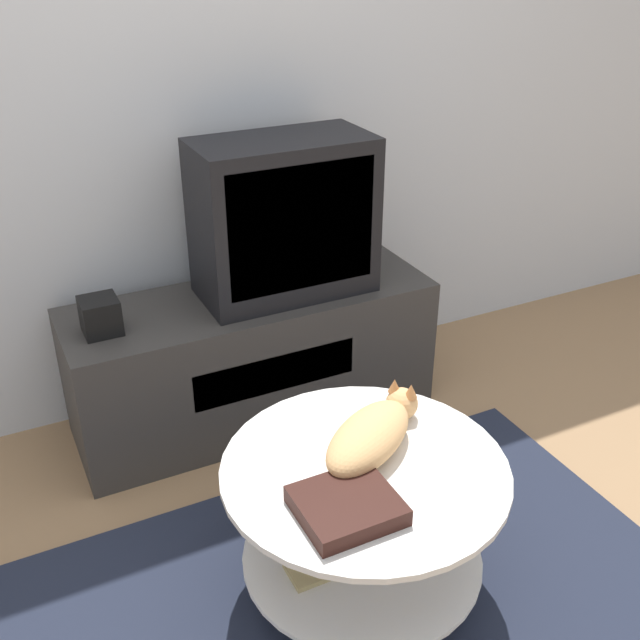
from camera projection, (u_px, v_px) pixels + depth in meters
name	position (u px, v px, depth m)	size (l,w,h in m)	color
ground_plane	(353.00, 609.00, 2.08)	(12.00, 12.00, 0.00)	#93704C
wall_back	(175.00, 53.00, 2.49)	(8.00, 0.05, 2.60)	silver
rug	(353.00, 606.00, 2.08)	(1.89, 1.17, 0.02)	#1E2333
tv_stand	(253.00, 357.00, 2.79)	(1.33, 0.44, 0.51)	#33302D
tv	(284.00, 218.00, 2.58)	(0.61, 0.32, 0.55)	black
speaker	(100.00, 316.00, 2.41)	(0.12, 0.12, 0.12)	black
coffee_table	(365.00, 512.00, 2.00)	(0.75, 0.75, 0.43)	#B2B2B7
dvd_box	(347.00, 506.00, 1.76)	(0.23, 0.21, 0.05)	black
cat	(372.00, 435.00, 1.95)	(0.47, 0.33, 0.12)	tan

